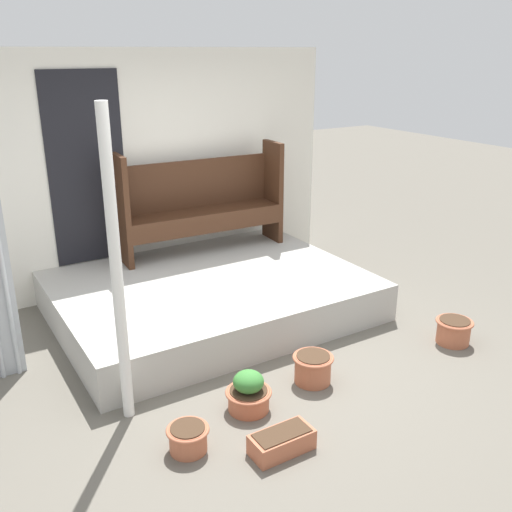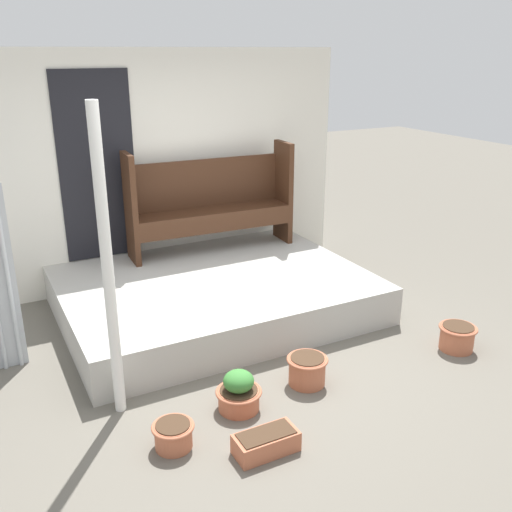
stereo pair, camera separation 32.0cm
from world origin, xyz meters
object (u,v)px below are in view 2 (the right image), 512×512
Objects in this scene: flower_pot_middle at (239,393)px; flower_pot_right at (307,369)px; flower_pot_left at (173,434)px; support_post at (108,269)px; bench at (210,199)px; flower_pot_far_right at (457,336)px; planter_box_rect at (266,443)px.

flower_pot_right is at bearing 5.08° from flower_pot_middle.
support_post is at bearing 109.03° from flower_pot_left.
flower_pot_right is (1.24, 0.25, 0.03)m from flower_pot_left.
bench reaches higher than flower_pot_right.
flower_pot_left is at bearing -115.92° from bench.
flower_pot_middle is at bearing 17.79° from flower_pot_left.
bench is at bearing 61.53° from flower_pot_left.
support_post is 6.66× the size of flower_pot_far_right.
support_post is at bearing 166.17° from flower_pot_right.
support_post reaches higher than planter_box_rect.
support_post is 6.44× the size of flower_pot_middle.
support_post is 5.22× the size of planter_box_rect.
flower_pot_right is at bearing -92.51° from bench.
planter_box_rect is at bearing -32.41° from flower_pot_left.
flower_pot_middle is at bearing 177.57° from flower_pot_far_right.
planter_box_rect is (0.74, -0.94, -1.07)m from support_post.
flower_pot_middle reaches higher than flower_pot_far_right.
support_post is 6.73× the size of flower_pot_right.
flower_pot_middle is at bearing -106.54° from bench.
bench is at bearing 73.13° from planter_box_rect.
support_post is 1.20× the size of bench.
support_post reaches higher than bench.
flower_pot_right is at bearing -13.83° from support_post.
bench is 5.56× the size of flower_pot_far_right.
flower_pot_middle is 0.81× the size of planter_box_rect.
support_post is at bearing -126.11° from bench.
flower_pot_middle reaches higher than flower_pot_right.
flower_pot_middle is at bearing -27.35° from support_post.
planter_box_rect is at bearing -95.81° from flower_pot_middle.
bench is at bearing 116.71° from flower_pot_far_right.
flower_pot_right is at bearing 174.38° from flower_pot_far_right.
flower_pot_far_right is at bearing 2.04° from flower_pot_left.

